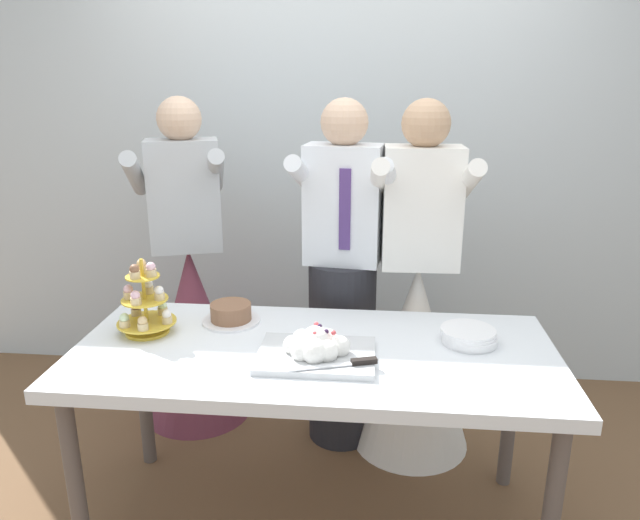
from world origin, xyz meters
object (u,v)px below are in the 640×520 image
at_px(person_groom, 342,296).
at_px(person_guest, 192,312).
at_px(plate_stack, 469,336).
at_px(person_bride, 415,334).
at_px(main_cake_tray, 317,349).
at_px(round_cake, 231,314).
at_px(dessert_table, 314,366).
at_px(cupcake_stand, 145,305).

xyz_separation_m(person_groom, person_guest, (-0.78, 0.14, -0.16)).
bearing_deg(plate_stack, person_groom, 134.58).
bearing_deg(person_bride, main_cake_tray, -120.38).
bearing_deg(person_groom, main_cake_tray, -94.03).
height_order(round_cake, person_groom, person_groom).
height_order(dessert_table, main_cake_tray, main_cake_tray).
xyz_separation_m(person_bride, person_guest, (-1.13, 0.17, 0.00)).
bearing_deg(round_cake, person_guest, 122.44).
distance_m(cupcake_stand, person_bride, 1.24).
bearing_deg(person_bride, person_groom, 174.67).
bearing_deg(round_cake, dessert_table, -30.73).
distance_m(cupcake_stand, person_groom, 0.93).
xyz_separation_m(dessert_table, person_bride, (0.42, 0.60, -0.12)).
relative_size(main_cake_tray, plate_stack, 2.00).
xyz_separation_m(plate_stack, person_bride, (-0.17, 0.49, -0.22)).
height_order(main_cake_tray, person_bride, person_bride).
xyz_separation_m(dessert_table, cupcake_stand, (-0.67, 0.08, 0.19)).
bearing_deg(cupcake_stand, person_guest, 93.64).
height_order(dessert_table, person_guest, person_guest).
relative_size(round_cake, person_groom, 0.14).
distance_m(cupcake_stand, main_cake_tray, 0.71).
distance_m(dessert_table, person_guest, 1.05).
bearing_deg(main_cake_tray, person_guest, 130.87).
distance_m(person_groom, person_bride, 0.39).
xyz_separation_m(main_cake_tray, person_guest, (-0.73, 0.85, -0.23)).
xyz_separation_m(cupcake_stand, main_cake_tray, (0.69, -0.16, -0.08)).
bearing_deg(plate_stack, person_bride, 108.71).
distance_m(main_cake_tray, person_bride, 0.82).
height_order(main_cake_tray, plate_stack, main_cake_tray).
bearing_deg(cupcake_stand, round_cake, 24.48).
xyz_separation_m(main_cake_tray, plate_stack, (0.56, 0.19, -0.01)).
bearing_deg(round_cake, main_cake_tray, -37.97).
bearing_deg(person_guest, person_bride, -8.53).
height_order(main_cake_tray, person_guest, person_guest).
height_order(main_cake_tray, round_cake, main_cake_tray).
distance_m(cupcake_stand, person_guest, 0.75).
height_order(round_cake, person_guest, person_guest).
relative_size(main_cake_tray, person_bride, 0.26).
distance_m(dessert_table, cupcake_stand, 0.70).
xyz_separation_m(dessert_table, round_cake, (-0.37, 0.22, 0.11)).
bearing_deg(person_guest, cupcake_stand, -86.36).
relative_size(dessert_table, plate_stack, 8.36).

